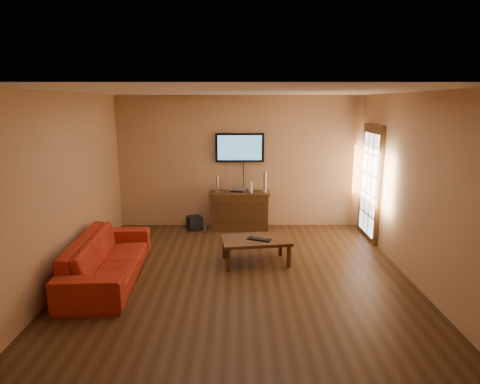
{
  "coord_description": "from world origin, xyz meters",
  "views": [
    {
      "loc": [
        -0.03,
        -5.67,
        2.54
      ],
      "look_at": [
        -0.0,
        0.8,
        1.1
      ],
      "focal_mm": 30.0,
      "sensor_mm": 36.0,
      "label": 1
    }
  ],
  "objects_px": {
    "television": "(240,148)",
    "keyboard": "(259,239)",
    "sofa": "(107,251)",
    "av_receiver": "(238,191)",
    "bottle": "(205,228)",
    "speaker_left": "(217,184)",
    "game_console": "(251,187)",
    "subwoofer": "(195,223)",
    "speaker_right": "(265,183)",
    "media_console": "(240,210)",
    "coffee_table": "(256,242)"
  },
  "relations": [
    {
      "from": "coffee_table",
      "to": "speaker_left",
      "type": "xyz_separation_m",
      "value": [
        -0.71,
        1.83,
        0.57
      ]
    },
    {
      "from": "television",
      "to": "subwoofer",
      "type": "height_order",
      "value": "television"
    },
    {
      "from": "av_receiver",
      "to": "bottle",
      "type": "distance_m",
      "value": 1.0
    },
    {
      "from": "speaker_right",
      "to": "keyboard",
      "type": "relative_size",
      "value": 1.03
    },
    {
      "from": "television",
      "to": "av_receiver",
      "type": "distance_m",
      "value": 0.87
    },
    {
      "from": "bottle",
      "to": "television",
      "type": "bearing_deg",
      "value": 32.05
    },
    {
      "from": "speaker_right",
      "to": "keyboard",
      "type": "bearing_deg",
      "value": -96.31
    },
    {
      "from": "speaker_right",
      "to": "keyboard",
      "type": "xyz_separation_m",
      "value": [
        -0.21,
        -1.88,
        -0.54
      ]
    },
    {
      "from": "television",
      "to": "sofa",
      "type": "distance_m",
      "value": 3.48
    },
    {
      "from": "coffee_table",
      "to": "sofa",
      "type": "xyz_separation_m",
      "value": [
        -2.19,
        -0.61,
        0.07
      ]
    },
    {
      "from": "coffee_table",
      "to": "game_console",
      "type": "height_order",
      "value": "game_console"
    },
    {
      "from": "media_console",
      "to": "av_receiver",
      "type": "xyz_separation_m",
      "value": [
        -0.04,
        -0.02,
        0.42
      ]
    },
    {
      "from": "speaker_left",
      "to": "bottle",
      "type": "xyz_separation_m",
      "value": [
        -0.25,
        -0.26,
        -0.84
      ]
    },
    {
      "from": "subwoofer",
      "to": "bottle",
      "type": "height_order",
      "value": "subwoofer"
    },
    {
      "from": "television",
      "to": "bottle",
      "type": "bearing_deg",
      "value": -147.95
    },
    {
      "from": "media_console",
      "to": "bottle",
      "type": "height_order",
      "value": "media_console"
    },
    {
      "from": "bottle",
      "to": "keyboard",
      "type": "relative_size",
      "value": 0.46
    },
    {
      "from": "speaker_right",
      "to": "subwoofer",
      "type": "xyz_separation_m",
      "value": [
        -1.44,
        -0.05,
        -0.82
      ]
    },
    {
      "from": "media_console",
      "to": "speaker_right",
      "type": "xyz_separation_m",
      "value": [
        0.51,
        0.0,
        0.57
      ]
    },
    {
      "from": "av_receiver",
      "to": "game_console",
      "type": "relative_size",
      "value": 1.43
    },
    {
      "from": "subwoofer",
      "to": "bottle",
      "type": "distance_m",
      "value": 0.31
    },
    {
      "from": "media_console",
      "to": "sofa",
      "type": "bearing_deg",
      "value": -128.57
    },
    {
      "from": "sofa",
      "to": "subwoofer",
      "type": "height_order",
      "value": "sofa"
    },
    {
      "from": "sofa",
      "to": "speaker_left",
      "type": "xyz_separation_m",
      "value": [
        1.48,
        2.44,
        0.49
      ]
    },
    {
      "from": "speaker_left",
      "to": "subwoofer",
      "type": "distance_m",
      "value": 0.92
    },
    {
      "from": "television",
      "to": "sofa",
      "type": "bearing_deg",
      "value": -126.46
    },
    {
      "from": "game_console",
      "to": "bottle",
      "type": "height_order",
      "value": "game_console"
    },
    {
      "from": "speaker_left",
      "to": "subwoofer",
      "type": "relative_size",
      "value": 1.24
    },
    {
      "from": "subwoofer",
      "to": "media_console",
      "type": "bearing_deg",
      "value": -21.89
    },
    {
      "from": "speaker_right",
      "to": "sofa",
      "type": "bearing_deg",
      "value": -135.21
    },
    {
      "from": "media_console",
      "to": "speaker_left",
      "type": "bearing_deg",
      "value": 178.37
    },
    {
      "from": "television",
      "to": "keyboard",
      "type": "distance_m",
      "value": 2.43
    },
    {
      "from": "sofa",
      "to": "av_receiver",
      "type": "relative_size",
      "value": 6.88
    },
    {
      "from": "av_receiver",
      "to": "subwoofer",
      "type": "xyz_separation_m",
      "value": [
        -0.89,
        -0.03,
        -0.67
      ]
    },
    {
      "from": "speaker_left",
      "to": "av_receiver",
      "type": "height_order",
      "value": "speaker_left"
    },
    {
      "from": "speaker_right",
      "to": "bottle",
      "type": "distance_m",
      "value": 1.51
    },
    {
      "from": "sofa",
      "to": "media_console",
      "type": "bearing_deg",
      "value": -41.65
    },
    {
      "from": "speaker_left",
      "to": "speaker_right",
      "type": "bearing_deg",
      "value": -0.69
    },
    {
      "from": "media_console",
      "to": "game_console",
      "type": "bearing_deg",
      "value": 2.74
    },
    {
      "from": "speaker_right",
      "to": "game_console",
      "type": "distance_m",
      "value": 0.3
    },
    {
      "from": "speaker_left",
      "to": "media_console",
      "type": "bearing_deg",
      "value": -1.63
    },
    {
      "from": "coffee_table",
      "to": "speaker_right",
      "type": "bearing_deg",
      "value": 81.9
    },
    {
      "from": "bottle",
      "to": "game_console",
      "type": "bearing_deg",
      "value": 15.52
    },
    {
      "from": "speaker_left",
      "to": "game_console",
      "type": "xyz_separation_m",
      "value": [
        0.68,
        -0.0,
        -0.04
      ]
    },
    {
      "from": "coffee_table",
      "to": "speaker_left",
      "type": "distance_m",
      "value": 2.05
    },
    {
      "from": "speaker_left",
      "to": "television",
      "type": "bearing_deg",
      "value": 21.54
    },
    {
      "from": "speaker_right",
      "to": "bottle",
      "type": "relative_size",
      "value": 2.23
    },
    {
      "from": "television",
      "to": "coffee_table",
      "type": "height_order",
      "value": "television"
    },
    {
      "from": "av_receiver",
      "to": "keyboard",
      "type": "xyz_separation_m",
      "value": [
        0.34,
        -1.85,
        -0.39
      ]
    },
    {
      "from": "sofa",
      "to": "subwoofer",
      "type": "xyz_separation_m",
      "value": [
        1.01,
        2.38,
        -0.3
      ]
    }
  ]
}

